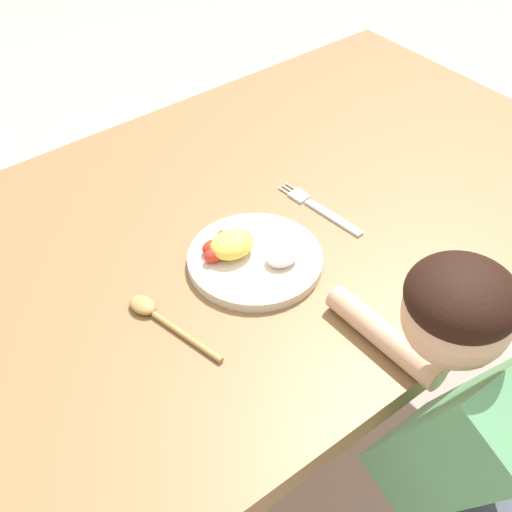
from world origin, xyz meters
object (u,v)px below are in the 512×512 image
spoon (156,315)px  plate (251,257)px  fork (320,209)px  person (456,500)px

spoon → plate: bearing=-99.1°
spoon → fork: bearing=-95.3°
plate → person: bearing=-84.4°
fork → spoon: size_ratio=1.03×
person → plate: bearing=95.6°
fork → person: size_ratio=0.22×
plate → spoon: plate is taller
plate → fork: (0.20, 0.03, -0.01)m
plate → fork: 0.20m
plate → person: (0.05, -0.48, -0.22)m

